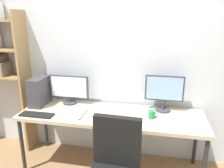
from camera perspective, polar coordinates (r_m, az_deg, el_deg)
wall_back at (r=2.90m, az=1.49°, el=6.05°), size 4.56×0.10×2.60m
desk at (r=2.70m, az=-0.22°, el=-8.48°), size 2.16×0.68×0.74m
monitor_left at (r=2.96m, az=-10.79°, el=-1.16°), size 0.51×0.18×0.38m
monitor_right at (r=2.74m, az=13.10°, el=-1.78°), size 0.45×0.18×0.44m
pc_tower at (r=3.03m, az=-17.92°, el=-1.75°), size 0.17×0.34×0.36m
keyboard_left at (r=2.76m, az=-18.55°, el=-7.40°), size 0.39×0.13×0.02m
keyboard_center at (r=2.47m, az=-1.33°, el=-9.43°), size 0.40×0.13×0.02m
keyboard_right at (r=2.44m, az=18.44°, el=-10.71°), size 0.32×0.13×0.02m
computer_mouse at (r=2.57m, az=-8.48°, el=-8.41°), size 0.06×0.10×0.03m
laptop_closed at (r=2.75m, az=-10.10°, el=-6.83°), size 0.32×0.22×0.02m
coffee_mug at (r=2.59m, az=10.08°, el=-7.59°), size 0.11×0.08×0.09m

